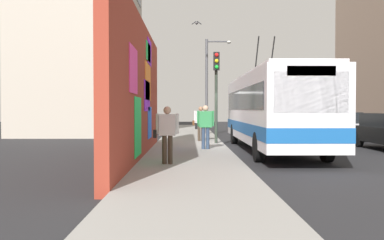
{
  "coord_description": "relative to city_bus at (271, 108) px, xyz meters",
  "views": [
    {
      "loc": [
        -19.24,
        1.67,
        1.76
      ],
      "look_at": [
        0.67,
        1.49,
        1.25
      ],
      "focal_mm": 39.85,
      "sensor_mm": 36.0,
      "label": 1
    }
  ],
  "objects": [
    {
      "name": "ground_plane",
      "position": [
        1.5,
        1.8,
        -1.79
      ],
      "size": [
        80.0,
        80.0,
        0.0
      ],
      "primitive_type": "plane",
      "color": "#232326"
    },
    {
      "name": "sidewalk_slab",
      "position": [
        1.5,
        3.4,
        -1.71
      ],
      "size": [
        48.0,
        3.2,
        0.15
      ],
      "primitive_type": "cube",
      "color": "gray",
      "rests_on": "ground_plane"
    },
    {
      "name": "graffiti_wall",
      "position": [
        -3.1,
        5.15,
        0.6
      ],
      "size": [
        12.8,
        0.32,
        4.76
      ],
      "color": "maroon",
      "rests_on": "ground_plane"
    },
    {
      "name": "building_far_left",
      "position": [
        13.33,
        11.0,
        7.0
      ],
      "size": [
        11.66,
        7.11,
        17.56
      ],
      "color": "#B2A899",
      "rests_on": "ground_plane"
    },
    {
      "name": "city_bus",
      "position": [
        0.0,
        0.0,
        0.0
      ],
      "size": [
        11.62,
        2.55,
        4.99
      ],
      "color": "silver",
      "rests_on": "ground_plane"
    },
    {
      "name": "parked_car_silver",
      "position": [
        6.58,
        -5.2,
        -0.95
      ],
      "size": [
        4.76,
        1.89,
        1.58
      ],
      "color": "#B7B7BC",
      "rests_on": "ground_plane"
    },
    {
      "name": "parked_car_champagne",
      "position": [
        12.06,
        -5.2,
        -0.95
      ],
      "size": [
        4.42,
        1.82,
        1.58
      ],
      "color": "#C6B793",
      "rests_on": "ground_plane"
    },
    {
      "name": "pedestrian_near_wall",
      "position": [
        -5.29,
        4.09,
        -0.65
      ],
      "size": [
        0.23,
        0.75,
        1.69
      ],
      "color": "#3F3326",
      "rests_on": "sidewalk_slab"
    },
    {
      "name": "pedestrian_at_curb",
      "position": [
        -0.63,
        2.78,
        -0.59
      ],
      "size": [
        0.24,
        0.77,
        1.76
      ],
      "color": "#2D3F59",
      "rests_on": "sidewalk_slab"
    },
    {
      "name": "pedestrian_midblock",
      "position": [
        3.76,
        2.84,
        -0.61
      ],
      "size": [
        0.23,
        0.77,
        1.74
      ],
      "color": "#3F3326",
      "rests_on": "sidewalk_slab"
    },
    {
      "name": "traffic_light",
      "position": [
        2.19,
        2.15,
        1.24
      ],
      "size": [
        0.49,
        0.28,
        4.28
      ],
      "color": "#2D382D",
      "rests_on": "sidewalk_slab"
    },
    {
      "name": "street_lamp",
      "position": [
        10.3,
        2.05,
        1.94
      ],
      "size": [
        0.44,
        1.7,
        6.2
      ],
      "color": "#4C4C51",
      "rests_on": "sidewalk_slab"
    }
  ]
}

